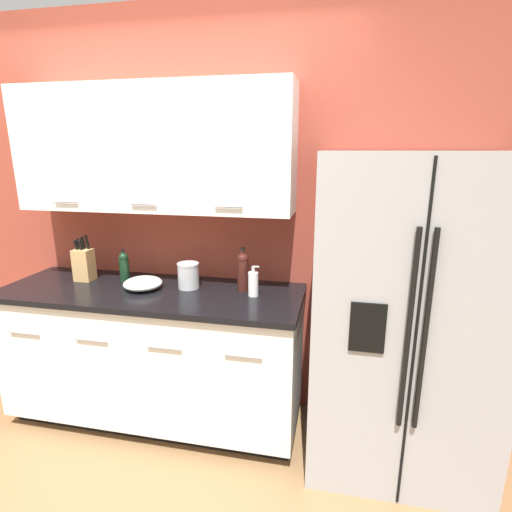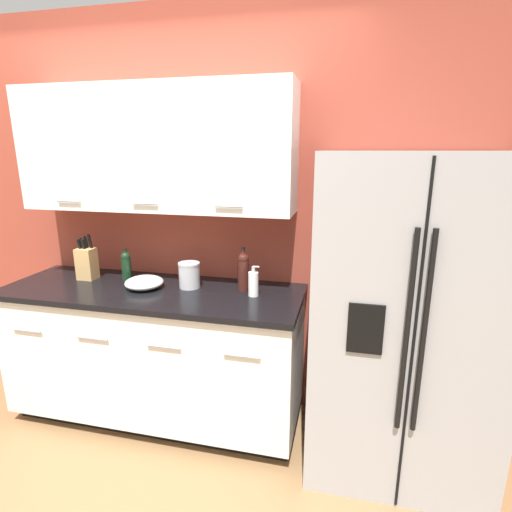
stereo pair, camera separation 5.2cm
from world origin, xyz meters
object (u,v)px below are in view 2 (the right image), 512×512
(steel_canister, at_px, (189,275))
(mixing_bowl, at_px, (144,282))
(soap_dispenser, at_px, (253,284))
(refrigerator, at_px, (403,319))
(knife_block, at_px, (87,263))
(oil_bottle, at_px, (126,265))
(wine_bottle, at_px, (243,271))

(steel_canister, relative_size, mixing_bowl, 0.74)
(soap_dispenser, height_order, steel_canister, soap_dispenser)
(refrigerator, bearing_deg, steel_canister, 174.48)
(knife_block, relative_size, oil_bottle, 1.41)
(wine_bottle, relative_size, soap_dispenser, 1.46)
(wine_bottle, relative_size, steel_canister, 1.53)
(steel_canister, xyz_separation_m, mixing_bowl, (-0.27, -0.08, -0.04))
(steel_canister, bearing_deg, wine_bottle, 4.66)
(knife_block, distance_m, oil_bottle, 0.27)
(refrigerator, xyz_separation_m, mixing_bowl, (-1.53, 0.04, 0.07))
(oil_bottle, bearing_deg, knife_block, -172.88)
(knife_block, relative_size, soap_dispenser, 1.64)
(refrigerator, xyz_separation_m, wine_bottle, (-0.92, 0.15, 0.16))
(knife_block, distance_m, steel_canister, 0.73)
(knife_block, height_order, wine_bottle, knife_block)
(wine_bottle, xyz_separation_m, oil_bottle, (-0.80, 0.01, -0.02))
(wine_bottle, xyz_separation_m, mixing_bowl, (-0.61, -0.11, -0.09))
(wine_bottle, bearing_deg, knife_block, -178.70)
(knife_block, bearing_deg, steel_canister, -0.28)
(wine_bottle, bearing_deg, soap_dispenser, -44.89)
(knife_block, bearing_deg, soap_dispenser, -2.91)
(knife_block, bearing_deg, mixing_bowl, -10.27)
(mixing_bowl, bearing_deg, steel_canister, 16.35)
(oil_bottle, xyz_separation_m, steel_canister, (0.46, -0.04, -0.02))
(refrigerator, bearing_deg, soap_dispenser, 175.43)
(soap_dispenser, bearing_deg, oil_bottle, 174.02)
(soap_dispenser, bearing_deg, knife_block, 177.09)
(knife_block, height_order, oil_bottle, knife_block)
(wine_bottle, distance_m, oil_bottle, 0.80)
(oil_bottle, distance_m, mixing_bowl, 0.23)
(wine_bottle, height_order, mixing_bowl, wine_bottle)
(mixing_bowl, bearing_deg, knife_block, 169.73)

